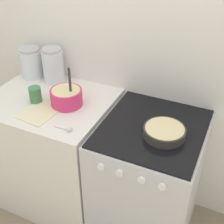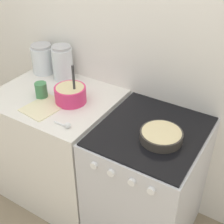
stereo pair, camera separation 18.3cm
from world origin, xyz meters
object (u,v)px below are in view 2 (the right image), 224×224
(stove, at_px, (147,184))
(mixing_bowl, at_px, (70,93))
(storage_jar_middle, at_px, (63,65))
(tin_can, at_px, (41,90))
(storage_jar_left, at_px, (43,61))
(baking_pan, at_px, (161,136))

(stove, bearing_deg, mixing_bowl, 179.74)
(mixing_bowl, bearing_deg, storage_jar_middle, 136.60)
(storage_jar_middle, bearing_deg, tin_can, -80.86)
(storage_jar_middle, bearing_deg, storage_jar_left, 180.00)
(stove, relative_size, storage_jar_middle, 3.56)
(storage_jar_middle, relative_size, tin_can, 2.37)
(baking_pan, xyz_separation_m, tin_can, (-0.86, -0.00, 0.02))
(stove, bearing_deg, baking_pan, -33.30)
(stove, distance_m, storage_jar_middle, 1.02)
(stove, distance_m, mixing_bowl, 0.77)
(mixing_bowl, xyz_separation_m, baking_pan, (0.66, -0.06, -0.03))
(storage_jar_left, relative_size, tin_can, 2.08)
(stove, height_order, tin_can, tin_can)
(mixing_bowl, xyz_separation_m, storage_jar_middle, (-0.24, 0.23, 0.05))
(tin_can, bearing_deg, mixing_bowl, 16.26)
(stove, height_order, mixing_bowl, mixing_bowl)
(stove, xyz_separation_m, tin_can, (-0.78, -0.05, 0.50))
(baking_pan, xyz_separation_m, storage_jar_middle, (-0.90, 0.29, 0.08))
(stove, distance_m, storage_jar_left, 1.17)
(tin_can, bearing_deg, storage_jar_left, 129.62)
(baking_pan, bearing_deg, storage_jar_middle, 162.43)
(storage_jar_left, distance_m, tin_can, 0.38)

